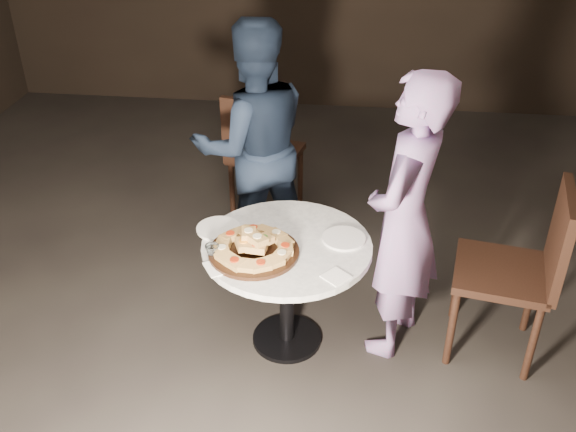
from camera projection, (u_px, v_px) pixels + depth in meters
The scene contains 13 objects.
floor at pixel (260, 345), 3.48m from camera, with size 7.00×7.00×0.00m, color black.
table at pixel (287, 263), 3.24m from camera, with size 1.04×1.04×0.64m.
serving_board at pixel (254, 252), 3.10m from camera, with size 0.44×0.44×0.02m, color black.
focaccia_pile at pixel (254, 245), 3.08m from camera, with size 0.39×0.39×0.11m.
plate_left at pixel (218, 228), 3.29m from camera, with size 0.23×0.23×0.01m, color white.
plate_right at pixel (344, 238), 3.21m from camera, with size 0.22×0.22×0.01m, color white.
water_glass at pixel (212, 251), 3.07m from camera, with size 0.07×0.07×0.06m, color silver.
napkin_near at pixel (220, 267), 3.01m from camera, with size 0.13×0.13×0.01m, color white.
napkin_far at pixel (336, 277), 2.94m from camera, with size 0.11×0.11×0.01m, color white.
chair_far at pixel (261, 150), 4.31m from camera, with size 0.53×0.54×0.94m.
chair_right at pixel (525, 264), 3.16m from camera, with size 0.55×0.53×0.98m.
diner_navy at pixel (253, 146), 3.84m from camera, with size 0.75×0.58×1.54m, color #141F32.
diner_teal at pixel (404, 220), 3.13m from camera, with size 0.56×0.36×1.52m, color #7F659D.
Camera 1 is at (0.45, -2.56, 2.42)m, focal length 40.00 mm.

